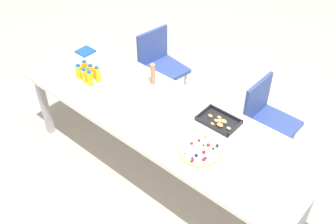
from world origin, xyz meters
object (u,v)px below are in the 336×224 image
Objects in this scene: juice_bottle_4 at (91,72)px; napkin_stack at (85,51)px; chair_far_left at (160,63)px; plate_stack at (154,106)px; juice_bottle_1 at (85,75)px; party_table at (161,118)px; juice_bottle_3 at (85,68)px; cardboard_tube at (153,74)px; fruit_pizza at (200,151)px; juice_bottle_2 at (90,78)px; chair_far_right at (266,117)px; snack_tray at (219,121)px; juice_bottle_0 at (79,72)px; juice_bottle_5 at (98,74)px.

juice_bottle_4 is 0.91× the size of napkin_stack.
chair_far_left is 1.01m from plate_stack.
juice_bottle_1 is at bearing -90.48° from juice_bottle_4.
juice_bottle_3 is at bearing -177.23° from party_table.
cardboard_tube is at bearing 133.23° from plate_stack.
juice_bottle_2 is at bearing 178.45° from fruit_pizza.
juice_bottle_3 is at bearing -60.23° from chair_far_right.
napkin_stack is (-0.44, 0.31, -0.05)m from juice_bottle_2.
snack_tray reaches higher than plate_stack.
snack_tray is at bearing 11.49° from juice_bottle_4.
snack_tray is at bearing 25.51° from party_table.
juice_bottle_1 is at bearing -142.29° from cardboard_tube.
juice_bottle_3 is at bearing -152.10° from cardboard_tube.
juice_bottle_2 reaches higher than fruit_pizza.
juice_bottle_0 is 1.03× the size of juice_bottle_1.
chair_far_right is 1.06m from cardboard_tube.
chair_far_left is 0.94m from juice_bottle_2.
snack_tray is at bearing 0.14° from napkin_stack.
juice_bottle_0 is 0.44× the size of snack_tray.
juice_bottle_2 is 1.18m from snack_tray.
chair_far_left is 0.87m from juice_bottle_5.
juice_bottle_1 is at bearing -178.66° from juice_bottle_2.
fruit_pizza is at bearing 60.93° from chair_far_left.
fruit_pizza reaches higher than party_table.
cardboard_tube is (0.85, 0.05, 0.09)m from napkin_stack.
juice_bottle_2 is (0.07, 0.00, 0.00)m from juice_bottle_1.
snack_tray is at bearing 20.03° from plate_stack.
juice_bottle_5 is 0.62m from plate_stack.
juice_bottle_1 is 1.29m from fruit_pizza.
juice_bottle_2 is (0.15, -0.00, 0.00)m from juice_bottle_0.
juice_bottle_5 reaches higher than party_table.
juice_bottle_1 is at bearing -169.21° from plate_stack.
snack_tray is (1.29, 0.31, -0.05)m from juice_bottle_0.
snack_tray is at bearing 71.26° from chair_far_left.
juice_bottle_4 is 0.08m from juice_bottle_5.
juice_bottle_1 is 0.71m from plate_stack.
napkin_stack is (-1.15, 0.20, 0.07)m from party_table.
chair_far_right is 4.57× the size of plate_stack.
juice_bottle_3 is at bearing -39.11° from napkin_stack.
plate_stack is (-0.51, -0.19, -0.00)m from snack_tray.
juice_bottle_5 reaches higher than juice_bottle_4.
juice_bottle_1 is at bearing 178.61° from fruit_pizza.
juice_bottle_1 reaches higher than plate_stack.
chair_far_right is at bearing 96.81° from chair_far_left.
juice_bottle_3 reaches higher than juice_bottle_4.
napkin_stack is (-1.07, 0.18, -0.00)m from plate_stack.
juice_bottle_1 is at bearing -165.19° from snack_tray.
chair_far_right is 5.80× the size of juice_bottle_5.
juice_bottle_5 is at bearing -57.61° from chair_far_right.
fruit_pizza is at bearing -16.24° from party_table.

